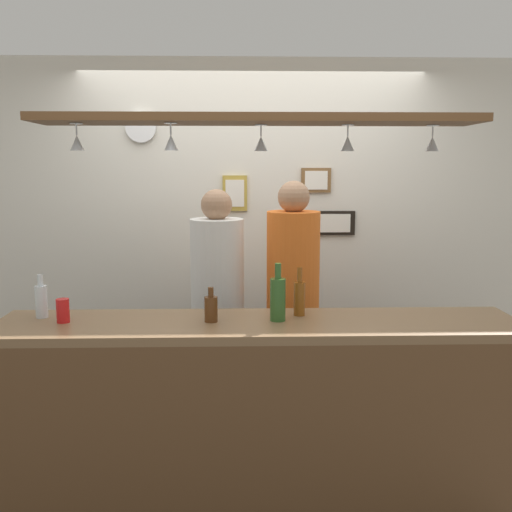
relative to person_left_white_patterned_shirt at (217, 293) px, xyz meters
name	(u,v)px	position (x,y,z in m)	size (l,w,h in m)	color
ground_plane	(256,473)	(0.24, -0.41, -1.01)	(8.00, 8.00, 0.00)	#4C4742
back_wall	(252,236)	(0.24, 0.69, 0.29)	(4.40, 0.06, 2.60)	silver
bar_counter	(260,396)	(0.24, -0.92, -0.32)	(2.70, 0.55, 1.03)	brown
overhead_glass_rack	(258,119)	(0.24, -0.71, 1.04)	(2.20, 0.36, 0.04)	brown
hanging_wineglass_far_left	(77,142)	(-0.65, -0.73, 0.93)	(0.07, 0.07, 0.13)	silver
hanging_wineglass_left	(171,142)	(-0.19, -0.77, 0.93)	(0.07, 0.07, 0.13)	silver
hanging_wineglass_center_left	(261,143)	(0.25, -0.66, 0.93)	(0.07, 0.07, 0.13)	silver
hanging_wineglass_center	(348,143)	(0.69, -0.68, 0.93)	(0.07, 0.07, 0.13)	silver
hanging_wineglass_center_right	(432,143)	(1.14, -0.65, 0.93)	(0.07, 0.07, 0.13)	silver
person_left_white_patterned_shirt	(217,293)	(0.00, 0.00, 0.00)	(0.34, 0.34, 1.68)	#2D334C
person_middle_orange_shirt	(293,288)	(0.49, 0.00, 0.03)	(0.34, 0.34, 1.73)	#2D334C
bottle_soda_clear	(41,300)	(-0.90, -0.65, 0.11)	(0.06, 0.06, 0.23)	silver
bottle_beer_amber_tall	(299,297)	(0.46, -0.65, 0.12)	(0.06, 0.06, 0.26)	brown
bottle_champagne_green	(278,298)	(0.34, -0.75, 0.14)	(0.08, 0.08, 0.30)	#2D5623
bottle_beer_brown_stubby	(211,308)	(0.00, -0.76, 0.09)	(0.07, 0.07, 0.18)	#512D14
drink_can	(63,311)	(-0.76, -0.75, 0.08)	(0.07, 0.07, 0.12)	red
picture_frame_upper_small	(316,180)	(0.71, 0.64, 0.71)	(0.22, 0.02, 0.18)	brown
picture_frame_lower_pair	(335,223)	(0.86, 0.64, 0.39)	(0.30, 0.02, 0.18)	black
picture_frame_crest	(235,193)	(0.11, 0.64, 0.61)	(0.18, 0.02, 0.26)	#B29338
wall_clock	(141,127)	(-0.56, 0.64, 1.09)	(0.22, 0.22, 0.03)	white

